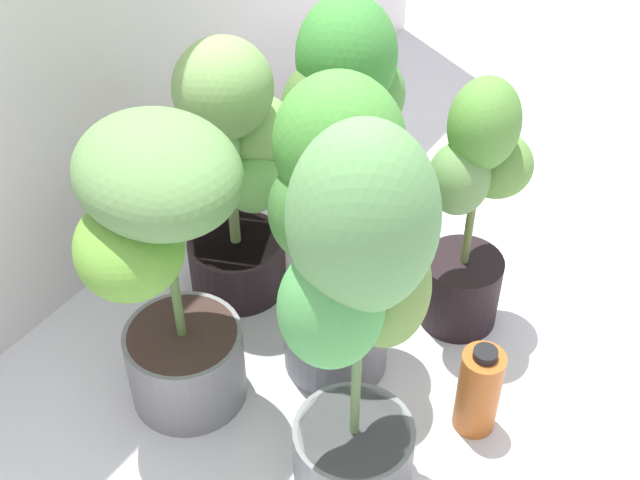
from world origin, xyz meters
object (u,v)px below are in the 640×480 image
(potted_plant_front_right, at_px, (473,205))
(potted_plant_back_center, at_px, (233,164))
(potted_plant_front_left, at_px, (359,302))
(nutrient_bottle, at_px, (479,390))
(potted_plant_back_right, at_px, (344,111))
(potted_plant_back_left, at_px, (162,256))
(potted_plant_center, at_px, (340,219))

(potted_plant_front_right, height_order, potted_plant_back_center, potted_plant_back_center)
(potted_plant_front_left, distance_m, nutrient_bottle, 0.53)
(potted_plant_back_right, height_order, potted_plant_front_right, potted_plant_back_right)
(potted_plant_front_right, height_order, potted_plant_back_left, potted_plant_back_left)
(potted_plant_back_center, bearing_deg, potted_plant_back_right, -25.10)
(potted_plant_back_right, height_order, potted_plant_back_left, potted_plant_back_left)
(potted_plant_center, bearing_deg, potted_plant_front_right, -30.35)
(potted_plant_back_right, xyz_separation_m, potted_plant_back_center, (-0.29, 0.14, -0.05))
(potted_plant_front_right, bearing_deg, potted_plant_front_left, -177.52)
(potted_plant_front_right, xyz_separation_m, potted_plant_back_left, (-0.61, 0.43, 0.08))
(potted_plant_front_left, height_order, potted_plant_back_center, potted_plant_front_left)
(potted_plant_back_left, relative_size, potted_plant_back_center, 1.03)
(potted_plant_front_right, relative_size, nutrient_bottle, 2.85)
(potted_plant_center, height_order, nutrient_bottle, potted_plant_center)
(potted_plant_front_right, xyz_separation_m, potted_plant_center, (-0.31, 0.18, 0.09))
(potted_plant_back_center, relative_size, nutrient_bottle, 2.96)
(potted_plant_back_center, bearing_deg, potted_plant_back_left, -162.74)
(potted_plant_front_left, bearing_deg, potted_plant_center, 38.23)
(potted_plant_front_left, distance_m, potted_plant_back_left, 0.46)
(potted_plant_front_right, distance_m, potted_plant_back_left, 0.75)
(potted_plant_center, bearing_deg, nutrient_bottle, -87.67)
(potted_plant_back_left, bearing_deg, potted_plant_back_center, 17.26)
(potted_plant_back_right, xyz_separation_m, potted_plant_back_left, (-0.68, 0.02, 0.01))
(potted_plant_back_left, xyz_separation_m, nutrient_bottle, (0.31, -0.62, -0.34))
(potted_plant_center, height_order, potted_plant_back_center, potted_plant_center)
(potted_plant_back_left, bearing_deg, potted_plant_back_right, -1.33)
(potted_plant_back_right, height_order, nutrient_bottle, potted_plant_back_right)
(potted_plant_front_left, xyz_separation_m, potted_plant_front_right, (0.57, 0.02, -0.17))
(potted_plant_back_right, height_order, potted_plant_back_center, potted_plant_back_right)
(potted_plant_center, bearing_deg, potted_plant_back_right, 31.07)
(potted_plant_back_left, xyz_separation_m, potted_plant_center, (0.30, -0.25, 0.01))
(potted_plant_front_left, height_order, potted_plant_center, potted_plant_front_left)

